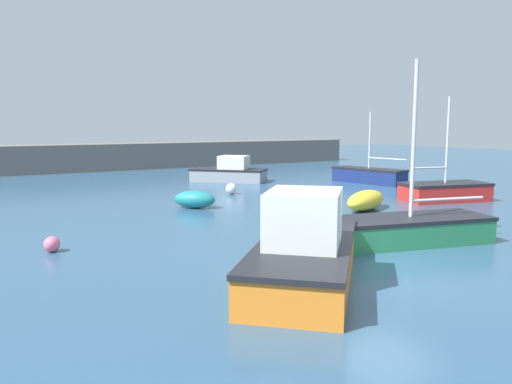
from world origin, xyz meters
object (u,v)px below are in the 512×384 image
at_px(cabin_cruiser_white, 305,250).
at_px(mooring_buoy_pink, 52,244).
at_px(rowboat_white_midwater, 366,200).
at_px(sailboat_tall_mast, 410,229).
at_px(sailboat_short_mast, 369,175).
at_px(dinghy_near_pier, 195,199).
at_px(sailboat_twin_hulled, 445,191).
at_px(motorboat_grey_hull, 230,172).
at_px(mooring_buoy_white, 231,189).

distance_m(cabin_cruiser_white, mooring_buoy_pink, 7.75).
bearing_deg(mooring_buoy_pink, rowboat_white_midwater, 2.98).
distance_m(cabin_cruiser_white, sailboat_tall_mast, 5.38).
bearing_deg(sailboat_short_mast, rowboat_white_midwater, 123.30).
bearing_deg(mooring_buoy_pink, sailboat_short_mast, 21.79).
distance_m(sailboat_tall_mast, dinghy_near_pier, 10.18).
xyz_separation_m(sailboat_twin_hulled, mooring_buoy_pink, (-18.31, -0.66, -0.24)).
relative_size(sailboat_tall_mast, mooring_buoy_pink, 12.24).
xyz_separation_m(dinghy_near_pier, mooring_buoy_pink, (-6.83, -5.03, -0.16)).
distance_m(motorboat_grey_hull, sailboat_tall_mast, 18.39).
height_order(cabin_cruiser_white, sailboat_tall_mast, sailboat_tall_mast).
bearing_deg(sailboat_tall_mast, sailboat_short_mast, -114.55).
height_order(sailboat_twin_hulled, mooring_buoy_white, sailboat_twin_hulled).
xyz_separation_m(sailboat_short_mast, sailboat_tall_mast, (-10.32, -12.76, -0.04)).
bearing_deg(mooring_buoy_pink, sailboat_twin_hulled, 2.05).
bearing_deg(rowboat_white_midwater, cabin_cruiser_white, -166.06).
bearing_deg(sailboat_tall_mast, mooring_buoy_white, -77.07).
relative_size(sailboat_tall_mast, mooring_buoy_white, 9.75).
distance_m(rowboat_white_midwater, cabin_cruiser_white, 10.66).
xyz_separation_m(rowboat_white_midwater, motorboat_grey_hull, (-0.01, 12.82, 0.19)).
bearing_deg(sailboat_short_mast, sailboat_tall_mast, 128.50).
height_order(mooring_buoy_white, mooring_buoy_pink, mooring_buoy_white).
distance_m(rowboat_white_midwater, sailboat_twin_hulled, 5.20).
distance_m(mooring_buoy_white, mooring_buoy_pink, 13.18).
bearing_deg(rowboat_white_midwater, sailboat_short_mast, 20.71).
height_order(sailboat_short_mast, sailboat_tall_mast, sailboat_tall_mast).
distance_m(sailboat_twin_hulled, mooring_buoy_white, 10.93).
xyz_separation_m(rowboat_white_midwater, mooring_buoy_pink, (-13.11, -0.68, -0.20)).
relative_size(sailboat_tall_mast, sailboat_twin_hulled, 1.13).
distance_m(rowboat_white_midwater, dinghy_near_pier, 7.64).
relative_size(motorboat_grey_hull, dinghy_near_pier, 2.39).
bearing_deg(mooring_buoy_white, mooring_buoy_pink, -141.78).
relative_size(dinghy_near_pier, mooring_buoy_white, 3.50).
height_order(rowboat_white_midwater, mooring_buoy_pink, rowboat_white_midwater).
height_order(sailboat_short_mast, dinghy_near_pier, sailboat_short_mast).
distance_m(cabin_cruiser_white, dinghy_near_pier, 11.25).
relative_size(rowboat_white_midwater, motorboat_grey_hull, 0.67).
bearing_deg(motorboat_grey_hull, dinghy_near_pier, 99.10).
bearing_deg(sailboat_twin_hulled, sailboat_tall_mast, -132.24).
distance_m(motorboat_grey_hull, sailboat_twin_hulled, 13.86).
height_order(sailboat_short_mast, rowboat_white_midwater, sailboat_short_mast).
distance_m(rowboat_white_midwater, sailboat_tall_mast, 6.15).
distance_m(rowboat_white_midwater, mooring_buoy_pink, 13.13).
bearing_deg(mooring_buoy_white, sailboat_tall_mast, -91.48).
xyz_separation_m(sailboat_short_mast, mooring_buoy_white, (-9.99, 0.02, -0.21)).
xyz_separation_m(rowboat_white_midwater, sailboat_tall_mast, (-3.09, -5.31, 0.03)).
relative_size(sailboat_tall_mast, dinghy_near_pier, 2.78).
xyz_separation_m(sailboat_tall_mast, sailboat_twin_hulled, (8.29, 5.29, 0.02)).
xyz_separation_m(sailboat_short_mast, sailboat_twin_hulled, (-2.03, -7.47, -0.03)).
height_order(motorboat_grey_hull, sailboat_twin_hulled, sailboat_twin_hulled).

